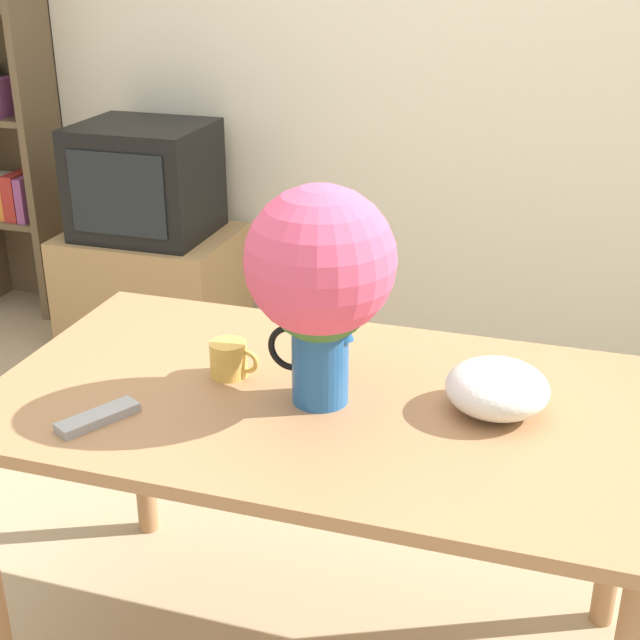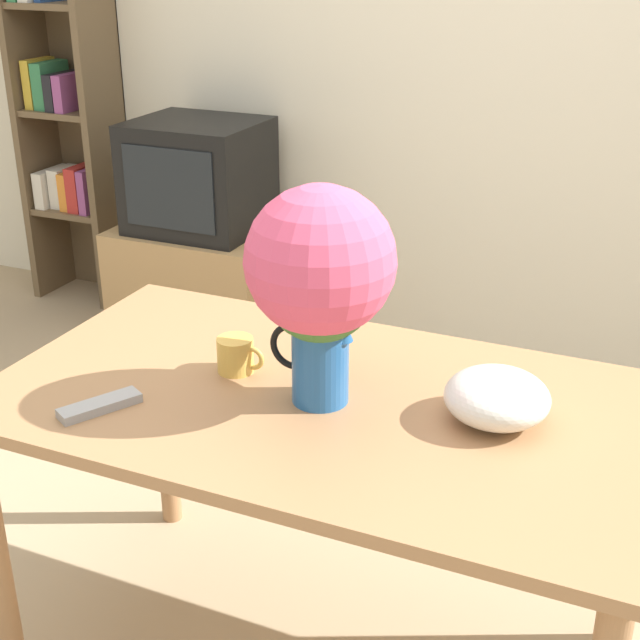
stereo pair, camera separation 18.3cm
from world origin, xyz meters
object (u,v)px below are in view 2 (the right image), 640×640
at_px(tv_set, 198,176).
at_px(white_bowl, 497,397).
at_px(coffee_mug, 236,356).
at_px(flower_vase, 320,275).

bearing_deg(tv_set, white_bowl, -43.57).
height_order(coffee_mug, white_bowl, white_bowl).
height_order(flower_vase, white_bowl, flower_vase).
height_order(white_bowl, tv_set, tv_set).
distance_m(flower_vase, tv_set, 2.07).
bearing_deg(tv_set, coffee_mug, -56.57).
bearing_deg(tv_set, flower_vase, -51.92).
relative_size(flower_vase, white_bowl, 2.19).
bearing_deg(coffee_mug, white_bowl, 1.61).
xyz_separation_m(flower_vase, tv_set, (-1.26, 1.61, -0.31)).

